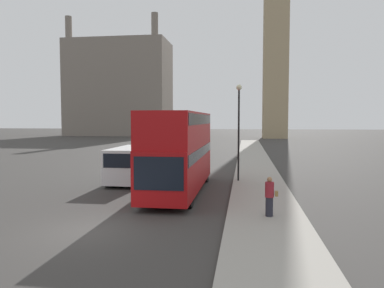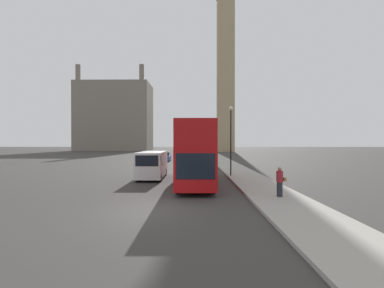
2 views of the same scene
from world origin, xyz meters
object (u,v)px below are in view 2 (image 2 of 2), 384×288
(white_van, at_px, (152,164))
(pedestrian, at_px, (280,182))
(red_double_decker_bus, at_px, (195,150))
(street_lamp, at_px, (231,131))
(clock_tower, at_px, (226,41))
(parked_sedan, at_px, (165,157))

(white_van, relative_size, pedestrian, 3.21)
(red_double_decker_bus, height_order, street_lamp, street_lamp)
(street_lamp, bearing_deg, pedestrian, -80.87)
(red_double_decker_bus, relative_size, white_van, 2.01)
(pedestrian, height_order, street_lamp, street_lamp)
(clock_tower, height_order, parked_sedan, clock_tower)
(pedestrian, xyz_separation_m, street_lamp, (-1.43, 8.91, 3.22))
(red_double_decker_bus, bearing_deg, clock_tower, 81.02)
(clock_tower, relative_size, pedestrian, 42.79)
(pedestrian, bearing_deg, parked_sedan, 109.16)
(white_van, distance_m, street_lamp, 7.59)
(red_double_decker_bus, bearing_deg, pedestrian, -48.52)
(white_van, distance_m, parked_sedan, 19.53)
(parked_sedan, bearing_deg, clock_tower, 70.28)
(clock_tower, distance_m, pedestrian, 77.58)
(clock_tower, height_order, pedestrian, clock_tower)
(pedestrian, distance_m, street_lamp, 9.58)
(clock_tower, distance_m, red_double_decker_bus, 72.70)
(red_double_decker_bus, relative_size, street_lamp, 1.69)
(clock_tower, xyz_separation_m, pedestrian, (-5.44, -69.16, -34.73))
(street_lamp, distance_m, parked_sedan, 20.50)
(parked_sedan, bearing_deg, street_lamp, -66.37)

